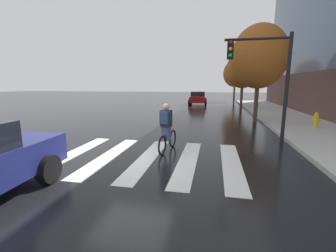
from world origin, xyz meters
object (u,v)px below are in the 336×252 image
at_px(sedan_mid, 198,98).
at_px(cyclist, 167,128).
at_px(street_tree_far, 235,73).
at_px(traffic_light_near, 265,70).
at_px(street_tree_near, 259,57).
at_px(street_tree_mid, 243,69).
at_px(fire_hydrant, 316,120).

relative_size(sedan_mid, cyclist, 2.54).
bearing_deg(street_tree_far, traffic_light_near, -91.82).
xyz_separation_m(sedan_mid, cyclist, (0.28, -18.76, 0.08)).
bearing_deg(street_tree_near, traffic_light_near, -97.12).
xyz_separation_m(traffic_light_near, street_tree_near, (0.64, 5.13, 1.03)).
bearing_deg(traffic_light_near, cyclist, -148.03).
distance_m(sedan_mid, street_tree_mid, 6.29).
height_order(cyclist, street_tree_near, street_tree_near).
bearing_deg(sedan_mid, street_tree_far, 49.99).
height_order(traffic_light_near, street_tree_mid, street_tree_mid).
xyz_separation_m(fire_hydrant, street_tree_mid, (-2.52, 10.17, 3.13)).
bearing_deg(fire_hydrant, street_tree_far, 97.52).
relative_size(sedan_mid, street_tree_mid, 0.80).
bearing_deg(street_tree_mid, street_tree_far, 89.80).
bearing_deg(street_tree_far, street_tree_mid, -90.20).
relative_size(cyclist, street_tree_far, 0.31).
bearing_deg(sedan_mid, street_tree_near, -69.28).
height_order(sedan_mid, fire_hydrant, sedan_mid).
bearing_deg(cyclist, street_tree_mid, 75.02).
distance_m(street_tree_mid, street_tree_far, 8.70).
distance_m(fire_hydrant, street_tree_far, 19.29).
xyz_separation_m(street_tree_mid, street_tree_far, (0.03, 8.70, 0.00)).
distance_m(sedan_mid, fire_hydrant, 15.27).
bearing_deg(street_tree_mid, traffic_light_near, -92.89).
height_order(traffic_light_near, street_tree_far, street_tree_far).
bearing_deg(street_tree_mid, cyclist, -104.98).
distance_m(sedan_mid, cyclist, 18.76).
xyz_separation_m(cyclist, fire_hydrant, (6.62, 5.13, -0.31)).
xyz_separation_m(street_tree_near, street_tree_mid, (0.02, 8.03, -0.23)).
xyz_separation_m(cyclist, street_tree_mid, (4.09, 15.30, 2.82)).
xyz_separation_m(fire_hydrant, street_tree_far, (-2.49, 18.87, 3.13)).
relative_size(cyclist, street_tree_near, 0.29).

